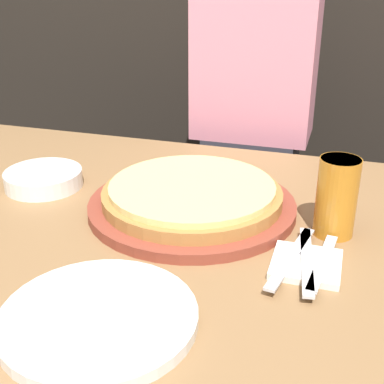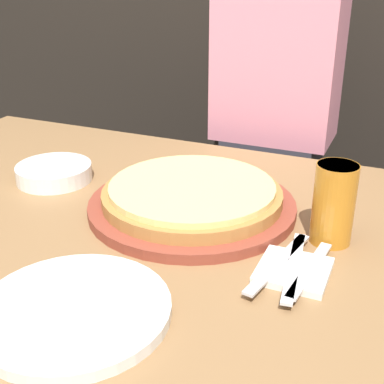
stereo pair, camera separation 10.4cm
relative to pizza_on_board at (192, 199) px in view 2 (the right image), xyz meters
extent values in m
cube|color=olive|center=(-0.07, -0.09, -0.41)|extent=(1.43, 0.93, 0.78)
cylinder|color=brown|center=(0.00, 0.00, -0.02)|extent=(0.41, 0.41, 0.02)
cylinder|color=#A87038|center=(0.00, 0.00, 0.01)|extent=(0.35, 0.35, 0.02)
cylinder|color=#E0C175|center=(0.00, 0.00, 0.02)|extent=(0.32, 0.32, 0.01)
cylinder|color=#B7701E|center=(0.27, -0.01, 0.05)|extent=(0.07, 0.07, 0.14)
cylinder|color=white|center=(0.27, -0.01, 0.11)|extent=(0.07, 0.07, 0.02)
cylinder|color=silver|center=(-0.02, -0.37, -0.02)|extent=(0.28, 0.28, 0.02)
cylinder|color=silver|center=(-0.34, 0.02, -0.01)|extent=(0.17, 0.17, 0.04)
cube|color=white|center=(0.24, -0.14, -0.02)|extent=(0.11, 0.11, 0.01)
cube|color=silver|center=(0.21, -0.14, -0.01)|extent=(0.06, 0.21, 0.00)
cube|color=silver|center=(0.24, -0.14, -0.01)|extent=(0.04, 0.21, 0.00)
cube|color=silver|center=(0.26, -0.14, -0.01)|extent=(0.04, 0.18, 0.00)
cube|color=#33333D|center=(0.01, 0.57, -0.42)|extent=(0.26, 0.20, 0.76)
cube|color=pink|center=(0.01, 0.57, 0.16)|extent=(0.33, 0.20, 0.42)
camera|label=1|loc=(0.27, -0.90, 0.45)|focal=50.00mm
camera|label=2|loc=(0.37, -0.87, 0.45)|focal=50.00mm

